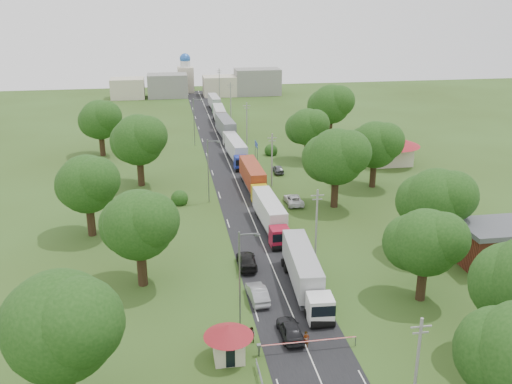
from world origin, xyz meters
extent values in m
plane|color=#2F4416|center=(0.00, 0.00, 0.00)|extent=(260.00, 260.00, 0.00)
cube|color=black|center=(0.00, 20.00, 0.00)|extent=(8.00, 200.00, 0.04)
cylinder|color=slate|center=(-4.50, -25.00, 0.55)|extent=(0.20, 0.20, 1.10)
cube|color=slate|center=(-4.50, -25.00, 1.05)|extent=(0.35, 0.35, 0.25)
cylinder|color=red|center=(0.00, -25.00, 1.00)|extent=(9.00, 0.12, 0.12)
cylinder|color=slate|center=(4.50, -25.00, 0.50)|extent=(0.10, 0.10, 1.00)
cube|color=beige|center=(-7.20, -25.00, 1.20)|extent=(2.60, 2.60, 2.40)
cone|color=maroon|center=(-7.20, -25.00, 2.90)|extent=(4.40, 4.40, 1.10)
cube|color=black|center=(-5.89, -25.00, 1.40)|extent=(0.02, 1.20, 0.90)
cube|color=black|center=(-7.20, -26.31, 1.00)|extent=(0.80, 0.02, 1.90)
cylinder|color=slate|center=(5.20, 33.80, 2.00)|extent=(0.12, 0.12, 4.00)
cylinder|color=slate|center=(5.20, 36.20, 2.00)|extent=(0.12, 0.12, 4.00)
cube|color=navy|center=(5.20, 35.00, 3.60)|extent=(0.06, 3.00, 1.00)
cube|color=silver|center=(5.20, 35.00, 3.60)|extent=(0.07, 3.10, 0.06)
cylinder|color=gray|center=(5.50, -35.00, 4.50)|extent=(0.24, 0.24, 9.00)
cube|color=gray|center=(5.50, -35.00, 8.30)|extent=(1.60, 0.10, 0.10)
cube|color=gray|center=(5.50, -35.00, 7.80)|extent=(1.20, 0.10, 0.10)
cylinder|color=gray|center=(5.50, -7.00, 4.50)|extent=(0.24, 0.24, 9.00)
cube|color=gray|center=(5.50, -7.00, 8.30)|extent=(1.60, 0.10, 0.10)
cube|color=gray|center=(5.50, -7.00, 7.80)|extent=(1.20, 0.10, 0.10)
cylinder|color=gray|center=(5.50, 21.00, 4.50)|extent=(0.24, 0.24, 9.00)
cube|color=gray|center=(5.50, 21.00, 8.30)|extent=(1.60, 0.10, 0.10)
cube|color=gray|center=(5.50, 21.00, 7.80)|extent=(1.20, 0.10, 0.10)
cylinder|color=gray|center=(5.50, 49.00, 4.50)|extent=(0.24, 0.24, 9.00)
cube|color=gray|center=(5.50, 49.00, 8.30)|extent=(1.60, 0.10, 0.10)
cube|color=gray|center=(5.50, 49.00, 7.80)|extent=(1.20, 0.10, 0.10)
cylinder|color=gray|center=(5.50, 77.00, 4.50)|extent=(0.24, 0.24, 9.00)
cube|color=gray|center=(5.50, 77.00, 8.30)|extent=(1.60, 0.10, 0.10)
cube|color=gray|center=(5.50, 77.00, 7.80)|extent=(1.20, 0.10, 0.10)
cylinder|color=gray|center=(5.50, 105.00, 4.50)|extent=(0.24, 0.24, 9.00)
cube|color=gray|center=(5.50, 105.00, 8.30)|extent=(1.60, 0.10, 0.10)
cube|color=gray|center=(5.50, 105.00, 7.80)|extent=(1.20, 0.10, 0.10)
cylinder|color=slate|center=(-5.50, -20.00, 5.00)|extent=(0.16, 0.16, 10.00)
cube|color=slate|center=(-4.60, -20.00, 9.70)|extent=(1.80, 0.10, 0.10)
cube|color=slate|center=(-3.80, -20.00, 9.55)|extent=(0.50, 0.22, 0.15)
cylinder|color=slate|center=(-5.50, 15.00, 5.00)|extent=(0.16, 0.16, 10.00)
cube|color=slate|center=(-4.60, 15.00, 9.70)|extent=(1.80, 0.10, 0.10)
cube|color=slate|center=(-3.80, 15.00, 9.55)|extent=(0.50, 0.22, 0.15)
cylinder|color=slate|center=(-5.50, 50.00, 5.00)|extent=(0.16, 0.16, 10.00)
cube|color=slate|center=(-4.60, 50.00, 9.70)|extent=(1.80, 0.10, 0.10)
cube|color=slate|center=(-3.80, 50.00, 9.55)|extent=(0.50, 0.22, 0.15)
sphere|color=#173B10|center=(10.90, -36.62, 6.67)|extent=(6.60, 6.60, 6.60)
sphere|color=#173B10|center=(16.80, -28.50, 7.25)|extent=(7.20, 7.20, 7.20)
cylinder|color=#382616|center=(14.00, -18.00, 1.92)|extent=(1.04, 1.04, 3.85)
sphere|color=#173B10|center=(14.00, -18.00, 6.60)|extent=(7.00, 7.00, 7.00)
sphere|color=#173B10|center=(15.25, -19.00, 7.35)|extent=(5.50, 5.50, 5.50)
sphere|color=#173B10|center=(13.00, -16.75, 6.10)|extent=(6.00, 6.00, 6.00)
cylinder|color=#382616|center=(20.00, -8.00, 2.10)|extent=(1.08, 1.08, 4.20)
sphere|color=#173B10|center=(20.00, -8.00, 7.22)|extent=(7.70, 7.70, 7.70)
sphere|color=#173B10|center=(21.38, -9.10, 8.05)|extent=(6.05, 6.05, 6.05)
sphere|color=#173B10|center=(18.90, -6.62, 6.67)|extent=(6.60, 6.60, 6.60)
cylinder|color=#382616|center=(13.00, 10.00, 2.27)|extent=(1.12, 1.12, 4.55)
sphere|color=#173B10|center=(13.00, 10.00, 7.85)|extent=(8.40, 8.40, 8.40)
sphere|color=#173B10|center=(14.50, 8.80, 8.75)|extent=(6.60, 6.60, 6.60)
sphere|color=#173B10|center=(11.80, 11.50, 7.25)|extent=(7.20, 7.20, 7.20)
cylinder|color=#382616|center=(22.00, 18.00, 2.10)|extent=(1.08, 1.08, 4.20)
sphere|color=#173B10|center=(22.00, 18.00, 7.22)|extent=(7.70, 7.70, 7.70)
sphere|color=#173B10|center=(23.38, 16.90, 8.05)|extent=(6.05, 6.05, 6.05)
sphere|color=#173B10|center=(20.90, 19.38, 6.67)|extent=(6.60, 6.60, 6.60)
cylinder|color=#382616|center=(15.00, 35.00, 1.92)|extent=(1.04, 1.04, 3.85)
sphere|color=#173B10|center=(15.00, 35.00, 6.60)|extent=(7.00, 7.00, 7.00)
sphere|color=#173B10|center=(16.25, 34.00, 7.35)|extent=(5.50, 5.50, 5.50)
sphere|color=#173B10|center=(14.00, 36.25, 6.10)|extent=(6.00, 6.00, 6.00)
cylinder|color=#382616|center=(24.00, 50.00, 2.27)|extent=(1.12, 1.12, 4.55)
sphere|color=#173B10|center=(24.00, 50.00, 7.85)|extent=(8.40, 8.40, 8.40)
sphere|color=#173B10|center=(25.50, 48.80, 8.75)|extent=(6.60, 6.60, 6.60)
sphere|color=#173B10|center=(22.80, 51.50, 7.25)|extent=(7.20, 7.20, 7.20)
sphere|color=#173B10|center=(-20.00, -30.00, 7.85)|extent=(8.40, 8.40, 8.40)
sphere|color=#173B10|center=(-18.50, -31.20, 8.75)|extent=(6.60, 6.60, 6.60)
sphere|color=#173B10|center=(-21.20, -28.50, 7.25)|extent=(7.20, 7.20, 7.20)
cylinder|color=#382616|center=(-15.00, -10.00, 2.10)|extent=(1.08, 1.08, 4.20)
sphere|color=#173B10|center=(-15.00, -10.00, 7.22)|extent=(7.70, 7.70, 7.70)
sphere|color=#173B10|center=(-13.62, -11.10, 8.05)|extent=(6.05, 6.05, 6.05)
sphere|color=#173B10|center=(-16.10, -8.62, 6.67)|extent=(6.60, 6.60, 6.60)
cylinder|color=#382616|center=(-22.00, 5.00, 2.10)|extent=(1.08, 1.08, 4.20)
sphere|color=#173B10|center=(-22.00, 5.00, 7.22)|extent=(7.70, 7.70, 7.70)
sphere|color=#173B10|center=(-20.62, 3.90, 8.05)|extent=(6.05, 6.05, 6.05)
sphere|color=#173B10|center=(-23.10, 6.38, 6.67)|extent=(6.60, 6.60, 6.60)
cylinder|color=#382616|center=(-16.00, 25.00, 2.27)|extent=(1.12, 1.12, 4.55)
sphere|color=#173B10|center=(-16.00, 25.00, 7.85)|extent=(8.40, 8.40, 8.40)
sphere|color=#173B10|center=(-14.50, 23.80, 8.75)|extent=(6.60, 6.60, 6.60)
sphere|color=#173B10|center=(-17.20, 26.50, 7.25)|extent=(7.20, 7.20, 7.20)
cylinder|color=#382616|center=(-24.00, 45.00, 2.10)|extent=(1.08, 1.08, 4.20)
sphere|color=#173B10|center=(-24.00, 45.00, 7.22)|extent=(7.70, 7.70, 7.70)
sphere|color=#173B10|center=(-22.62, 43.90, 8.05)|extent=(6.05, 6.05, 6.05)
sphere|color=#173B10|center=(-25.10, 46.38, 6.67)|extent=(6.60, 6.60, 6.60)
cube|color=maroon|center=(26.00, -12.00, 2.30)|extent=(8.00, 6.00, 4.60)
cube|color=#47494F|center=(26.00, -12.00, 4.90)|extent=(8.60, 6.60, 0.60)
cube|color=beige|center=(30.00, 30.00, 2.00)|extent=(7.00, 5.00, 4.00)
cone|color=maroon|center=(30.00, 30.00, 4.90)|extent=(10.08, 10.08, 1.80)
cube|color=gray|center=(-10.00, 110.00, 3.50)|extent=(12.00, 8.00, 7.00)
cube|color=beige|center=(6.00, 110.00, 3.00)|extent=(10.00, 8.00, 6.00)
cube|color=gray|center=(18.00, 110.00, 4.00)|extent=(14.00, 8.00, 8.00)
cube|color=beige|center=(-22.00, 110.00, 3.00)|extent=(10.00, 8.00, 6.00)
cube|color=beige|center=(-4.00, 118.00, 4.00)|extent=(5.00, 5.00, 8.00)
cylinder|color=silver|center=(-4.00, 118.00, 9.00)|extent=(3.20, 3.20, 2.00)
sphere|color=#2659B2|center=(-4.00, 118.00, 10.60)|extent=(3.40, 3.40, 3.40)
cube|color=white|center=(2.30, -20.62, 1.60)|extent=(2.64, 2.64, 2.58)
cube|color=black|center=(2.30, -21.87, 1.96)|extent=(2.37, 0.18, 1.14)
cube|color=slate|center=(2.30, -21.81, 0.57)|extent=(2.28, 0.40, 0.36)
cube|color=slate|center=(2.30, -13.39, 0.77)|extent=(3.16, 12.01, 0.31)
cube|color=#A1A2A6|center=(2.30, -13.08, 2.63)|extent=(3.38, 12.33, 3.10)
cylinder|color=black|center=(2.30, -21.55, 0.52)|extent=(2.43, 1.03, 1.03)
cylinder|color=black|center=(2.30, -19.69, 0.52)|extent=(2.43, 1.03, 1.03)
cylinder|color=black|center=(2.30, -9.77, 0.52)|extent=(2.43, 1.03, 1.03)
cylinder|color=black|center=(2.30, -8.22, 0.52)|extent=(2.43, 1.03, 1.03)
cube|color=maroon|center=(1.90, -2.98, 1.52)|extent=(2.42, 2.42, 2.45)
cube|color=black|center=(1.90, -4.17, 1.86)|extent=(2.25, 0.09, 1.08)
cube|color=slate|center=(1.90, -4.11, 0.54)|extent=(2.16, 0.32, 0.34)
cube|color=slate|center=(1.90, 3.87, 0.73)|extent=(2.61, 11.32, 0.29)
cube|color=silver|center=(1.90, 4.16, 2.50)|extent=(2.82, 11.62, 2.94)
cylinder|color=black|center=(1.90, -3.87, 0.49)|extent=(2.30, 0.98, 0.98)
cylinder|color=black|center=(1.90, -2.10, 0.49)|extent=(2.30, 0.98, 0.98)
cylinder|color=black|center=(1.90, 7.29, 0.49)|extent=(2.30, 0.98, 0.98)
cylinder|color=black|center=(1.90, 8.76, 0.49)|extent=(2.30, 0.98, 0.98)
cube|color=gold|center=(2.14, 13.22, 1.56)|extent=(2.45, 2.45, 2.51)
cube|color=black|center=(2.14, 12.00, 1.91)|extent=(2.31, 0.06, 1.11)
cube|color=slate|center=(2.14, 12.06, 0.55)|extent=(2.22, 0.29, 0.35)
cube|color=slate|center=(2.14, 20.26, 0.75)|extent=(2.51, 11.61, 0.30)
cube|color=maroon|center=(2.14, 20.56, 2.57)|extent=(2.71, 11.91, 3.02)
cylinder|color=black|center=(2.14, 12.31, 0.50)|extent=(2.36, 1.01, 1.01)
cylinder|color=black|center=(2.14, 14.12, 0.50)|extent=(2.36, 1.01, 1.01)
cylinder|color=black|center=(2.14, 23.78, 0.50)|extent=(2.36, 1.01, 1.01)
cylinder|color=black|center=(2.14, 25.29, 0.50)|extent=(2.36, 1.01, 1.01)
cube|color=navy|center=(1.66, 30.49, 1.50)|extent=(2.44, 2.44, 2.42)
cube|color=black|center=(1.66, 29.32, 1.84)|extent=(2.23, 0.14, 1.07)
cube|color=slate|center=(1.66, 29.38, 0.53)|extent=(2.14, 0.36, 0.34)
cube|color=slate|center=(1.66, 37.27, 0.73)|extent=(2.81, 11.24, 0.29)
cube|color=silver|center=(1.66, 37.56, 2.47)|extent=(3.02, 11.54, 2.91)
cylinder|color=black|center=(1.66, 29.62, 0.48)|extent=(2.28, 0.97, 0.97)
cylinder|color=black|center=(1.66, 31.37, 0.48)|extent=(2.28, 0.97, 0.97)
cylinder|color=black|center=(1.66, 40.66, 0.48)|extent=(2.28, 0.97, 0.97)
cylinder|color=black|center=(1.66, 42.12, 0.48)|extent=(2.28, 0.97, 0.97)
cube|color=#B6B6B6|center=(1.71, 47.97, 1.67)|extent=(2.72, 2.72, 2.69)
cube|color=black|center=(1.71, 46.67, 2.04)|extent=(2.47, 0.15, 1.18)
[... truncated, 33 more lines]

